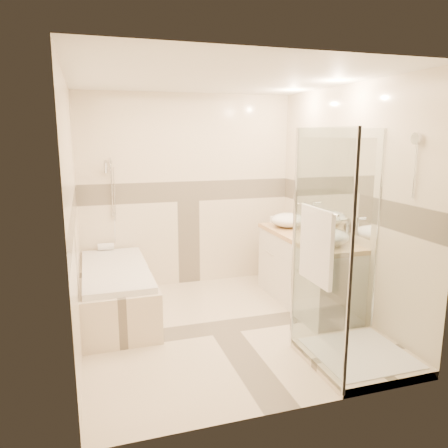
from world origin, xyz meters
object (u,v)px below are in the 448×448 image
object	(u,v)px
vessel_sink_near	(288,220)
vessel_sink_far	(328,237)
shower_enclosure	(346,307)
bathtub	(116,289)
amenity_bottle_b	(306,228)
amenity_bottle_a	(309,230)
vanity	(306,270)

from	to	relation	value
vessel_sink_near	vessel_sink_far	bearing A→B (deg)	-90.00
shower_enclosure	vessel_sink_far	distance (m)	0.93
bathtub	shower_enclosure	world-z (taller)	shower_enclosure
amenity_bottle_b	vessel_sink_far	bearing A→B (deg)	-90.00
bathtub	amenity_bottle_b	distance (m)	2.24
bathtub	vessel_sink_near	bearing A→B (deg)	3.23
shower_enclosure	amenity_bottle_a	world-z (taller)	shower_enclosure
vanity	amenity_bottle_b	distance (m)	0.50
vanity	amenity_bottle_a	distance (m)	0.51
bathtub	amenity_bottle_a	bearing A→B (deg)	-11.30
vanity	amenity_bottle_b	xyz separation A→B (m)	(-0.02, 0.01, 0.50)
vessel_sink_near	vessel_sink_far	xyz separation A→B (m)	(0.00, -0.96, -0.00)
shower_enclosure	vessel_sink_near	distance (m)	1.81
amenity_bottle_a	amenity_bottle_b	size ratio (longest dim) A/B	0.97
amenity_bottle_a	amenity_bottle_b	distance (m)	0.08
vessel_sink_far	amenity_bottle_a	bearing A→B (deg)	90.00
shower_enclosure	amenity_bottle_a	xyz separation A→B (m)	(0.27, 1.19, 0.42)
bathtub	amenity_bottle_b	xyz separation A→B (m)	(2.13, -0.34, 0.62)
vessel_sink_far	amenity_bottle_a	xyz separation A→B (m)	(0.00, 0.41, -0.01)
amenity_bottle_a	amenity_bottle_b	xyz separation A→B (m)	(0.00, 0.08, 0.00)
amenity_bottle_a	amenity_bottle_b	world-z (taller)	amenity_bottle_b
amenity_bottle_a	amenity_bottle_b	bearing A→B (deg)	90.00
vessel_sink_near	amenity_bottle_a	xyz separation A→B (m)	(0.00, -0.55, -0.01)
vessel_sink_near	vessel_sink_far	world-z (taller)	vessel_sink_near
bathtub	amenity_bottle_b	bearing A→B (deg)	-9.13
shower_enclosure	vessel_sink_far	xyz separation A→B (m)	(0.27, 0.78, 0.43)
shower_enclosure	amenity_bottle_b	size ratio (longest dim) A/B	13.07
bathtub	vessel_sink_far	size ratio (longest dim) A/B	4.01
shower_enclosure	vessel_sink_far	world-z (taller)	shower_enclosure
bathtub	vessel_sink_far	distance (m)	2.37
bathtub	shower_enclosure	distance (m)	2.47
vessel_sink_near	amenity_bottle_a	bearing A→B (deg)	-90.00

